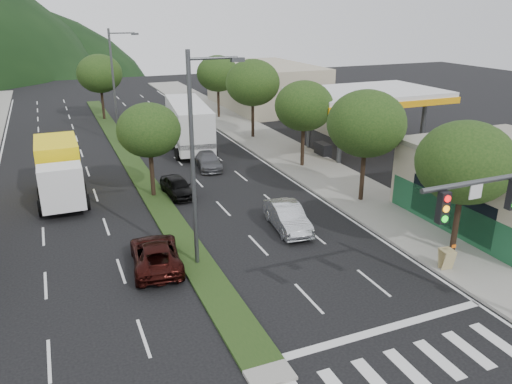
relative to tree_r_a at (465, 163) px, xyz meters
name	(u,v)px	position (x,y,z in m)	size (l,w,h in m)	color
ground	(264,367)	(-12.00, -4.00, -4.82)	(160.00, 160.00, 0.00)	black
sidewalk_right	(280,149)	(0.50, 21.00, -4.75)	(5.00, 90.00, 0.15)	gray
median	(128,156)	(-12.00, 24.00, -4.76)	(1.60, 56.00, 0.12)	#1C3513
gas_canopy	(367,97)	(7.00, 18.00, -0.17)	(12.20, 8.20, 5.25)	silver
bldg_right_far	(266,86)	(7.50, 40.00, -2.22)	(10.00, 16.00, 5.20)	#B6AB91
tree_r_a	(465,163)	(0.00, 0.00, 0.00)	(4.60, 4.60, 6.63)	black
tree_r_b	(366,124)	(0.00, 8.00, 0.22)	(4.80, 4.80, 6.94)	black
tree_r_c	(304,106)	(0.00, 16.00, -0.07)	(4.40, 4.40, 6.48)	black
tree_r_d	(253,83)	(0.00, 26.00, 0.36)	(5.00, 5.00, 7.17)	black
tree_r_e	(218,74)	(0.00, 36.00, 0.07)	(4.60, 4.60, 6.71)	black
tree_med_near	(149,130)	(-12.00, 14.00, -0.39)	(4.00, 4.00, 6.02)	black
tree_med_far	(100,74)	(-12.00, 40.00, 0.19)	(4.80, 4.80, 6.94)	black
streetlight_near	(197,152)	(-11.79, 4.00, 0.76)	(2.60, 0.25, 10.00)	#47494C
streetlight_mid	(116,81)	(-11.79, 29.00, 0.76)	(2.60, 0.25, 10.00)	#47494C
sedan_silver	(287,217)	(-6.20, 6.00, -4.10)	(1.53, 4.39, 1.45)	#B5B8BD
suv_maroon	(156,254)	(-13.87, 4.52, -4.16)	(2.19, 4.75, 1.32)	black
car_queue_a	(177,186)	(-10.50, 13.53, -4.18)	(1.51, 3.75, 1.28)	black
car_queue_b	(208,161)	(-6.80, 18.53, -4.22)	(1.68, 4.13, 1.20)	#56565C
car_queue_c	(173,132)	(-7.04, 28.53, -4.16)	(1.41, 4.03, 1.33)	#430B10
car_queue_d	(190,144)	(-6.86, 23.53, -4.09)	(2.43, 5.27, 1.46)	black
car_queue_e	(158,122)	(-7.38, 33.53, -4.14)	(1.60, 3.96, 1.35)	#55555B
box_truck	(60,173)	(-17.50, 16.07, -3.10)	(2.93, 7.38, 3.63)	white
motorhome	(189,124)	(-6.50, 24.95, -2.72)	(4.38, 10.59, 3.95)	silver
a_frame_sign	(447,257)	(-1.50, -1.18, -4.09)	(0.66, 0.74, 1.32)	tan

